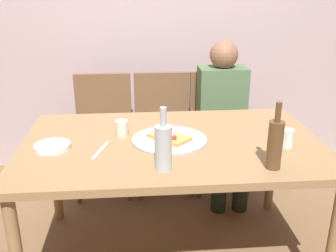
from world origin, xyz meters
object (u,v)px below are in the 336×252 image
at_px(tumbler_far, 122,128).
at_px(plate_stack, 52,146).
at_px(chair_right, 219,122).
at_px(beer_bottle, 275,143).
at_px(pizza_slice_last, 170,137).
at_px(table_knife, 101,150).
at_px(chair_middle, 163,124).
at_px(wine_bottle, 163,146).
at_px(pizza_tray, 170,140).
at_px(tumbler_near, 287,138).
at_px(guest_in_sweater, 224,113).
at_px(dining_table, 172,152).
at_px(chair_left, 104,126).

distance_m(tumbler_far, plate_stack, 0.39).
bearing_deg(plate_stack, chair_right, 41.27).
xyz_separation_m(beer_bottle, chair_right, (0.02, 1.27, -0.36)).
distance_m(pizza_slice_last, plate_stack, 0.62).
xyz_separation_m(table_knife, chair_middle, (0.39, 1.01, -0.24)).
distance_m(wine_bottle, table_knife, 0.40).
relative_size(pizza_tray, tumbler_near, 4.32).
bearing_deg(chair_right, chair_middle, 0.00).
xyz_separation_m(chair_middle, guest_in_sweater, (0.45, -0.15, 0.13)).
bearing_deg(tumbler_far, pizza_tray, -20.38).
height_order(pizza_tray, chair_right, chair_right).
bearing_deg(guest_in_sweater, tumbler_near, 98.53).
bearing_deg(wine_bottle, table_knife, 142.54).
height_order(pizza_tray, chair_middle, chair_middle).
height_order(table_knife, guest_in_sweater, guest_in_sweater).
bearing_deg(wine_bottle, tumbler_near, 17.05).
distance_m(tumbler_far, chair_middle, 0.91).
bearing_deg(chair_middle, plate_stack, 56.08).
bearing_deg(table_knife, plate_stack, -84.10).
bearing_deg(dining_table, guest_in_sweater, 58.52).
distance_m(tumbler_near, chair_middle, 1.22).
bearing_deg(beer_bottle, wine_bottle, 176.48).
distance_m(beer_bottle, chair_right, 1.32).
bearing_deg(guest_in_sweater, table_knife, 45.54).
xyz_separation_m(tumbler_far, chair_left, (-0.18, 0.81, -0.28)).
xyz_separation_m(beer_bottle, plate_stack, (-1.07, 0.31, -0.11)).
distance_m(wine_bottle, plate_stack, 0.63).
relative_size(wine_bottle, plate_stack, 1.61).
xyz_separation_m(pizza_tray, chair_middle, (0.03, 0.91, -0.24)).
height_order(chair_left, chair_middle, same).
xyz_separation_m(pizza_tray, table_knife, (-0.36, -0.10, -0.00)).
height_order(chair_middle, guest_in_sweater, guest_in_sweater).
height_order(dining_table, chair_middle, chair_middle).
bearing_deg(chair_middle, chair_right, -180.00).
xyz_separation_m(tumbler_far, chair_right, (0.74, 0.81, -0.28)).
bearing_deg(chair_middle, table_knife, 68.78).
distance_m(pizza_tray, tumbler_near, 0.62).
bearing_deg(chair_left, tumbler_near, 135.29).
bearing_deg(pizza_slice_last, wine_bottle, -100.21).
relative_size(wine_bottle, chair_middle, 0.33).
distance_m(tumbler_far, table_knife, 0.22).
xyz_separation_m(chair_left, chair_right, (0.91, 0.00, 0.00)).
xyz_separation_m(beer_bottle, tumbler_far, (-0.71, 0.46, -0.08)).
xyz_separation_m(dining_table, plate_stack, (-0.63, -0.06, 0.08)).
distance_m(pizza_slice_last, beer_bottle, 0.59).
relative_size(wine_bottle, tumbler_far, 3.28).
xyz_separation_m(pizza_tray, pizza_slice_last, (0.00, -0.00, 0.02)).
xyz_separation_m(dining_table, chair_right, (0.46, 0.90, -0.16)).
bearing_deg(plate_stack, pizza_slice_last, 4.59).
relative_size(chair_right, guest_in_sweater, 0.77).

